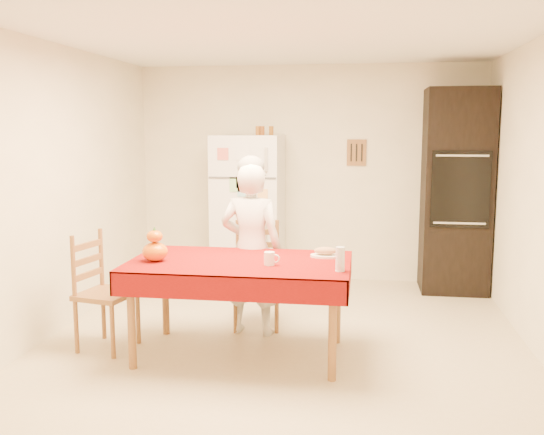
% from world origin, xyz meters
% --- Properties ---
extents(floor, '(4.50, 4.50, 0.00)m').
position_xyz_m(floor, '(0.00, 0.00, 0.00)').
color(floor, '#C6B68F').
rests_on(floor, ground).
extents(room_shell, '(4.02, 4.52, 2.51)m').
position_xyz_m(room_shell, '(0.00, 0.00, 1.62)').
color(room_shell, white).
rests_on(room_shell, ground).
extents(refrigerator, '(0.75, 0.74, 1.70)m').
position_xyz_m(refrigerator, '(-0.65, 1.88, 0.85)').
color(refrigerator, white).
rests_on(refrigerator, floor).
extents(oven_cabinet, '(0.70, 0.62, 2.20)m').
position_xyz_m(oven_cabinet, '(1.63, 1.93, 1.10)').
color(oven_cabinet, black).
rests_on(oven_cabinet, floor).
extents(dining_table, '(1.70, 1.00, 0.76)m').
position_xyz_m(dining_table, '(-0.30, -0.33, 0.69)').
color(dining_table, brown).
rests_on(dining_table, floor).
extents(chair_far, '(0.47, 0.45, 0.95)m').
position_xyz_m(chair_far, '(-0.30, 0.43, 0.51)').
color(chair_far, brown).
rests_on(chair_far, floor).
extents(chair_left, '(0.48, 0.49, 0.95)m').
position_xyz_m(chair_left, '(-1.46, -0.33, 0.51)').
color(chair_left, brown).
rests_on(chair_left, floor).
extents(seated_woman, '(0.58, 0.41, 1.49)m').
position_xyz_m(seated_woman, '(-0.31, 0.20, 0.75)').
color(seated_woman, silver).
rests_on(seated_woman, floor).
extents(coffee_mug, '(0.08, 0.08, 0.10)m').
position_xyz_m(coffee_mug, '(-0.05, -0.45, 0.81)').
color(coffee_mug, white).
rests_on(coffee_mug, dining_table).
extents(pumpkin_lower, '(0.20, 0.20, 0.15)m').
position_xyz_m(pumpkin_lower, '(-0.94, -0.44, 0.84)').
color(pumpkin_lower, '#E54705').
rests_on(pumpkin_lower, dining_table).
extents(pumpkin_upper, '(0.12, 0.12, 0.09)m').
position_xyz_m(pumpkin_upper, '(-0.94, -0.44, 0.95)').
color(pumpkin_upper, '#DE5005').
rests_on(pumpkin_upper, pumpkin_lower).
extents(wine_glass, '(0.07, 0.07, 0.18)m').
position_xyz_m(wine_glass, '(0.48, -0.57, 0.85)').
color(wine_glass, silver).
rests_on(wine_glass, dining_table).
extents(bread_plate, '(0.24, 0.24, 0.02)m').
position_xyz_m(bread_plate, '(0.35, -0.10, 0.77)').
color(bread_plate, white).
rests_on(bread_plate, dining_table).
extents(bread_loaf, '(0.18, 0.10, 0.06)m').
position_xyz_m(bread_loaf, '(0.35, -0.10, 0.81)').
color(bread_loaf, '#9C794C').
rests_on(bread_loaf, bread_plate).
extents(spice_jar_left, '(0.05, 0.05, 0.10)m').
position_xyz_m(spice_jar_left, '(-0.55, 1.93, 1.75)').
color(spice_jar_left, '#97571B').
rests_on(spice_jar_left, refrigerator).
extents(spice_jar_mid, '(0.05, 0.05, 0.10)m').
position_xyz_m(spice_jar_mid, '(-0.50, 1.93, 1.75)').
color(spice_jar_mid, brown).
rests_on(spice_jar_mid, refrigerator).
extents(spice_jar_right, '(0.05, 0.05, 0.10)m').
position_xyz_m(spice_jar_right, '(-0.40, 1.93, 1.75)').
color(spice_jar_right, brown).
rests_on(spice_jar_right, refrigerator).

